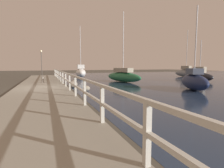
# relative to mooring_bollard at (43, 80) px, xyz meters

# --- Properties ---
(ground_plane) EXTENTS (120.00, 120.00, 0.00)m
(ground_plane) POSITION_rel_mooring_bollard_xyz_m (-0.05, -4.06, -0.53)
(ground_plane) COLOR #4C473D
(dock_walkway) EXTENTS (3.72, 36.00, 0.25)m
(dock_walkway) POSITION_rel_mooring_bollard_xyz_m (-0.05, -4.06, -0.41)
(dock_walkway) COLOR gray
(dock_walkway) RESTS_ON ground
(railing) EXTENTS (0.10, 32.50, 1.08)m
(railing) POSITION_rel_mooring_bollard_xyz_m (1.71, -4.06, 0.45)
(railing) COLOR beige
(railing) RESTS_ON dock_walkway
(boulder_mid_strip) EXTENTS (0.52, 0.47, 0.39)m
(boulder_mid_strip) POSITION_rel_mooring_bollard_xyz_m (3.02, -5.41, -0.33)
(boulder_mid_strip) COLOR gray
(boulder_mid_strip) RESTS_ON ground
(boulder_downstream) EXTENTS (0.75, 0.68, 0.56)m
(boulder_downstream) POSITION_rel_mooring_bollard_xyz_m (2.40, -3.09, -0.25)
(boulder_downstream) COLOR gray
(boulder_downstream) RESTS_ON ground
(boulder_near_dock) EXTENTS (0.44, 0.39, 0.33)m
(boulder_near_dock) POSITION_rel_mooring_bollard_xyz_m (3.44, 2.56, -0.36)
(boulder_near_dock) COLOR gray
(boulder_near_dock) RESTS_ON ground
(boulder_far_strip) EXTENTS (0.43, 0.38, 0.32)m
(boulder_far_strip) POSITION_rel_mooring_bollard_xyz_m (3.09, 1.21, -0.37)
(boulder_far_strip) COLOR slate
(boulder_far_strip) RESTS_ON ground
(mooring_bollard) EXTENTS (0.20, 0.20, 0.56)m
(mooring_bollard) POSITION_rel_mooring_bollard_xyz_m (0.00, 0.00, 0.00)
(mooring_bollard) COLOR gray
(mooring_bollard) RESTS_ON dock_walkway
(dock_lamp) EXTENTS (0.26, 0.26, 3.38)m
(dock_lamp) POSITION_rel_mooring_bollard_xyz_m (-0.11, 3.72, 2.16)
(dock_lamp) COLOR #514C47
(dock_lamp) RESTS_ON dock_walkway
(sailboat_green) EXTENTS (2.65, 5.81, 7.77)m
(sailboat_green) POSITION_rel_mooring_bollard_xyz_m (8.54, 0.24, 0.15)
(sailboat_green) COLOR #236B42
(sailboat_green) RESTS_ON water_surface
(sailboat_gray) EXTENTS (2.39, 4.09, 7.76)m
(sailboat_gray) POSITION_rel_mooring_bollard_xyz_m (22.44, 5.15, 0.22)
(sailboat_gray) COLOR gray
(sailboat_gray) RESTS_ON water_surface
(sailboat_black) EXTENTS (2.13, 3.31, 4.78)m
(sailboat_black) POSITION_rel_mooring_bollard_xyz_m (17.24, -2.39, 0.14)
(sailboat_black) COLOR black
(sailboat_black) RESTS_ON water_surface
(sailboat_white) EXTENTS (1.77, 3.45, 8.02)m
(sailboat_white) POSITION_rel_mooring_bollard_xyz_m (5.58, 10.03, 0.29)
(sailboat_white) COLOR white
(sailboat_white) RESTS_ON water_surface
(sailboat_navy) EXTENTS (2.65, 4.20, 6.20)m
(sailboat_navy) POSITION_rel_mooring_bollard_xyz_m (10.77, -7.81, 0.17)
(sailboat_navy) COLOR #192347
(sailboat_navy) RESTS_ON water_surface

